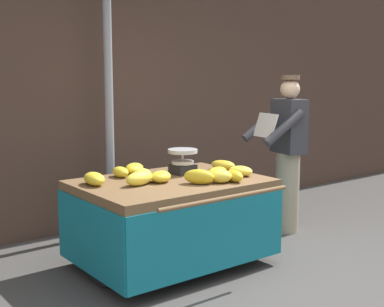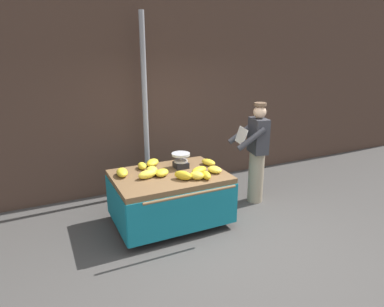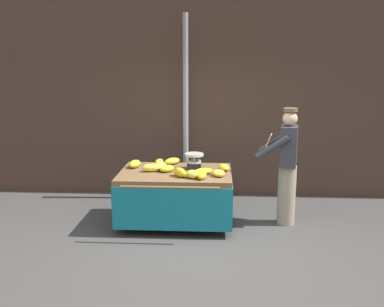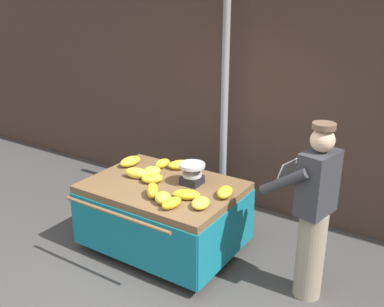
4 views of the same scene
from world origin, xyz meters
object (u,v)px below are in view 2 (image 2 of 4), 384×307
(banana_bunch_1, at_px, (215,170))
(banana_bunch_6, at_px, (122,172))
(banana_bunch_8, at_px, (206,175))
(banana_bunch_5, at_px, (199,170))
(banana_bunch_0, at_px, (208,162))
(weighing_scale, at_px, (181,160))
(banana_cart, at_px, (170,187))
(banana_bunch_9, at_px, (153,163))
(banana_bunch_2, at_px, (152,170))
(banana_bunch_3, at_px, (147,174))
(banana_bunch_7, at_px, (197,175))
(banana_bunch_10, at_px, (183,175))
(vendor_person, at_px, (256,153))
(street_pole, at_px, (145,108))
(banana_bunch_4, at_px, (142,166))
(banana_bunch_11, at_px, (162,173))

(banana_bunch_1, bearing_deg, banana_bunch_6, 160.26)
(banana_bunch_6, height_order, banana_bunch_8, banana_bunch_6)
(banana_bunch_5, xyz_separation_m, banana_bunch_6, (-1.05, 0.37, 0.01))
(banana_bunch_0, height_order, banana_bunch_5, same)
(weighing_scale, bearing_deg, banana_cart, -146.06)
(banana_bunch_8, height_order, banana_bunch_9, banana_bunch_8)
(banana_bunch_2, height_order, banana_bunch_3, banana_bunch_3)
(banana_bunch_7, relative_size, banana_bunch_8, 0.86)
(banana_bunch_3, relative_size, banana_bunch_10, 1.07)
(banana_bunch_6, bearing_deg, banana_bunch_8, -30.66)
(banana_bunch_9, height_order, vendor_person, vendor_person)
(street_pole, height_order, banana_bunch_1, street_pole)
(banana_bunch_2, bearing_deg, banana_bunch_4, 101.66)
(street_pole, distance_m, weighing_scale, 1.25)
(banana_bunch_0, height_order, banana_bunch_6, banana_bunch_6)
(banana_bunch_3, xyz_separation_m, banana_bunch_10, (0.43, -0.27, 0.01))
(banana_bunch_3, relative_size, banana_bunch_4, 1.28)
(banana_bunch_6, bearing_deg, banana_bunch_10, -35.13)
(banana_bunch_6, relative_size, vendor_person, 0.17)
(banana_bunch_2, bearing_deg, banana_bunch_11, -50.74)
(banana_bunch_2, bearing_deg, banana_bunch_9, 68.91)
(banana_cart, bearing_deg, weighing_scale, 33.94)
(banana_bunch_9, distance_m, banana_bunch_11, 0.49)
(banana_bunch_2, relative_size, banana_bunch_8, 0.89)
(street_pole, bearing_deg, banana_bunch_8, -78.20)
(banana_bunch_1, relative_size, banana_bunch_3, 0.82)
(banana_bunch_10, bearing_deg, banana_bunch_6, 144.87)
(vendor_person, bearing_deg, banana_bunch_3, -176.51)
(banana_bunch_5, height_order, vendor_person, vendor_person)
(banana_bunch_6, distance_m, banana_bunch_11, 0.57)
(banana_bunch_0, xyz_separation_m, vendor_person, (0.91, -0.01, 0.04))
(banana_cart, height_order, banana_bunch_5, banana_bunch_5)
(banana_bunch_1, bearing_deg, banana_bunch_3, 167.63)
(street_pole, xyz_separation_m, vendor_person, (1.55, -1.12, -0.69))
(banana_bunch_1, bearing_deg, banana_bunch_8, -144.53)
(banana_bunch_2, xyz_separation_m, banana_bunch_7, (0.50, -0.47, 0.00))
(banana_bunch_1, distance_m, banana_bunch_10, 0.54)
(banana_bunch_1, relative_size, banana_bunch_7, 1.15)
(banana_bunch_5, height_order, banana_bunch_8, banana_bunch_8)
(banana_bunch_11, bearing_deg, banana_bunch_1, -15.63)
(street_pole, relative_size, weighing_scale, 11.18)
(banana_bunch_0, xyz_separation_m, banana_bunch_4, (-0.99, 0.28, 0.00))
(banana_bunch_4, xyz_separation_m, banana_bunch_6, (-0.35, -0.17, 0.01))
(weighing_scale, relative_size, vendor_person, 0.16)
(weighing_scale, height_order, banana_bunch_6, weighing_scale)
(banana_bunch_4, bearing_deg, banana_cart, -53.15)
(banana_bunch_8, bearing_deg, banana_bunch_7, 164.54)
(banana_bunch_1, relative_size, banana_bunch_4, 1.05)
(banana_bunch_0, height_order, banana_bunch_9, banana_bunch_9)
(street_pole, distance_m, banana_bunch_4, 1.16)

